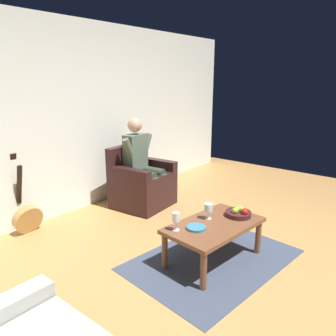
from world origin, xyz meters
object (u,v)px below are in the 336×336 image
at_px(armchair, 141,184).
at_px(wine_glass_near, 208,208).
at_px(person_seated, 142,160).
at_px(fruit_bowl, 239,213).
at_px(guitar, 27,216).
at_px(wine_glass_far, 176,218).
at_px(decorative_dish, 196,228).
at_px(coffee_table, 214,229).

height_order(armchair, wine_glass_near, armchair).
xyz_separation_m(person_seated, fruit_bowl, (0.33, 1.72, -0.24)).
relative_size(guitar, wine_glass_far, 5.33).
bearing_deg(fruit_bowl, wine_glass_far, -23.97).
bearing_deg(guitar, person_seated, 163.15).
height_order(person_seated, guitar, person_seated).
relative_size(wine_glass_far, decorative_dish, 0.95).
distance_m(guitar, decorative_dish, 2.13).
xyz_separation_m(wine_glass_near, wine_glass_far, (0.42, -0.09, 0.01)).
relative_size(coffee_table, decorative_dish, 5.57).
relative_size(guitar, wine_glass_near, 5.81).
relative_size(person_seated, wine_glass_far, 7.05).
distance_m(wine_glass_near, fruit_bowl, 0.35).
bearing_deg(armchair, coffee_table, 62.63).
bearing_deg(wine_glass_far, wine_glass_near, 167.44).
bearing_deg(person_seated, fruit_bowl, 73.38).
relative_size(fruit_bowl, decorative_dish, 1.41).
height_order(coffee_table, wine_glass_near, wine_glass_near).
xyz_separation_m(armchair, wine_glass_far, (1.02, 1.44, 0.21)).
bearing_deg(decorative_dish, fruit_bowl, 162.17).
bearing_deg(wine_glass_far, fruit_bowl, 156.03).
bearing_deg(armchair, guitar, -21.78).
relative_size(armchair, decorative_dish, 4.59).
xyz_separation_m(armchair, guitar, (1.53, -0.44, -0.11)).
bearing_deg(person_seated, coffee_table, 62.31).
relative_size(person_seated, wine_glass_near, 7.70).
bearing_deg(guitar, fruit_bowl, 118.76).
distance_m(coffee_table, guitar, 2.27).
bearing_deg(coffee_table, armchair, -111.74).
bearing_deg(armchair, wine_glass_far, 49.04).
xyz_separation_m(armchair, wine_glass_near, (0.60, 1.53, 0.21)).
bearing_deg(wine_glass_far, guitar, -74.73).
xyz_separation_m(armchair, fruit_bowl, (0.33, 1.74, 0.12)).
relative_size(person_seated, coffee_table, 1.20).
height_order(wine_glass_near, decorative_dish, wine_glass_near).
distance_m(wine_glass_far, fruit_bowl, 0.76).
bearing_deg(armchair, wine_glass_near, 63.15).
bearing_deg(wine_glass_far, decorative_dish, 138.59).
bearing_deg(coffee_table, fruit_bowl, 162.62).
bearing_deg(armchair, fruit_bowl, 73.58).
distance_m(wine_glass_far, decorative_dish, 0.23).
distance_m(coffee_table, wine_glass_far, 0.46).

